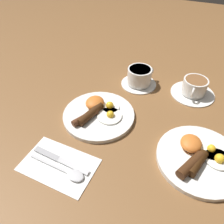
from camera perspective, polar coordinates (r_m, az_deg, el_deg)
name	(u,v)px	position (r m, az deg, el deg)	size (l,w,h in m)	color
ground_plane	(99,117)	(0.77, -3.45, -1.21)	(3.00, 3.00, 0.00)	brown
breakfast_plate_near	(98,113)	(0.76, -3.62, -0.36)	(0.25, 0.25, 0.05)	white
breakfast_plate_far	(200,157)	(0.68, 21.90, -10.95)	(0.25, 0.25, 0.05)	white
teacup_near	(139,77)	(0.90, 7.18, 8.98)	(0.14, 0.14, 0.07)	white
teacup_far	(194,88)	(0.90, 20.61, 5.81)	(0.17, 0.17, 0.07)	white
napkin	(59,165)	(0.65, -13.73, -13.20)	(0.13, 0.21, 0.01)	white
knife	(58,159)	(0.66, -13.99, -11.80)	(0.03, 0.19, 0.01)	silver
spoon	(70,173)	(0.62, -11.02, -15.37)	(0.04, 0.18, 0.01)	silver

